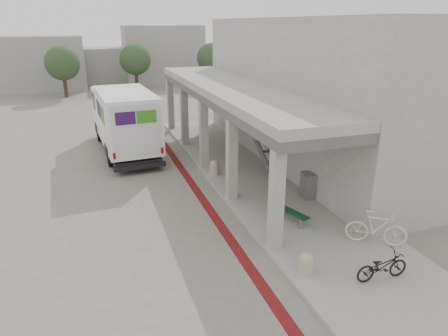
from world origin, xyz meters
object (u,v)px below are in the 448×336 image
object	(u,v)px
bench	(289,213)
bicycle_cream	(376,228)
fedex_truck	(124,119)
bicycle_black	(382,266)
utility_cabinet	(308,186)

from	to	relation	value
bench	bicycle_cream	xyz separation A→B (m)	(1.82, -2.33, 0.29)
fedex_truck	bench	xyz separation A→B (m)	(4.65, -10.58, -1.45)
bench	bicycle_black	size ratio (longest dim) A/B	1.08
bench	utility_cabinet	size ratio (longest dim) A/B	1.62
bench	bicycle_black	world-z (taller)	bicycle_black
bicycle_black	bicycle_cream	size ratio (longest dim) A/B	0.82
bench	bicycle_black	bearing A→B (deg)	-97.25
bicycle_cream	fedex_truck	bearing A→B (deg)	62.17
utility_cabinet	bicycle_cream	world-z (taller)	bicycle_cream
fedex_truck	bicycle_black	xyz separation A→B (m)	(5.41, -14.51, -1.32)
bench	fedex_truck	bearing A→B (deg)	95.39
bicycle_black	bicycle_cream	bearing A→B (deg)	-31.12
fedex_truck	utility_cabinet	distance (m)	11.05
bicycle_cream	bicycle_black	bearing A→B (deg)	-177.86
bicycle_cream	utility_cabinet	bearing A→B (deg)	38.58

